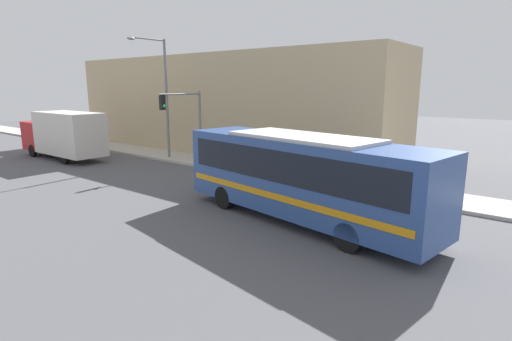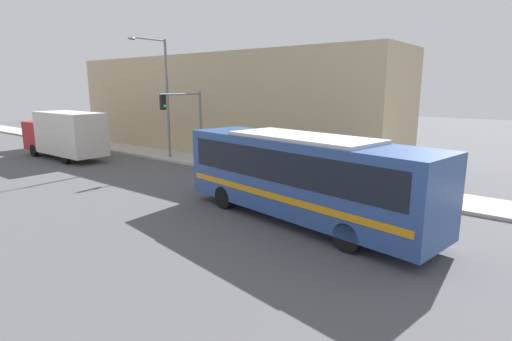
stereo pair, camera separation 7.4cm
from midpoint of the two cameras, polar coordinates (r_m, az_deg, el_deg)
The scene contains 10 objects.
ground_plane at distance 15.47m, azimuth 10.42°, elevation -7.57°, with size 120.00×120.00×0.00m, color #515156.
sidewalk at distance 33.09m, azimuth -16.34°, elevation 2.67°, with size 2.88×70.00×0.15m.
building_facade at distance 32.12m, azimuth -5.20°, elevation 9.38°, with size 6.00×28.63×7.45m.
city_bus at distance 15.17m, azimuth 6.45°, elevation -0.29°, with size 4.25×10.96×3.34m.
delivery_truck at distance 31.69m, azimuth -25.86°, elevation 4.74°, with size 2.40×8.07×3.37m.
fire_hydrant at distance 20.86m, azimuth 10.54°, elevation -0.86°, with size 0.27×0.36×0.84m.
traffic_light_pole at distance 25.58m, azimuth -10.07°, elevation 7.86°, with size 3.28×0.35×4.65m.
parking_meter at distance 25.41m, azimuth -5.64°, elevation 2.50°, with size 0.14×0.14×1.21m.
street_lamp at distance 28.68m, azimuth -13.36°, elevation 11.27°, with size 3.00×0.28×8.10m.
pedestrian_near_corner at distance 25.17m, azimuth -3.25°, elevation 2.63°, with size 0.34×0.34×1.77m.
Camera 1 is at (-13.01, -6.64, 5.10)m, focal length 28.00 mm.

